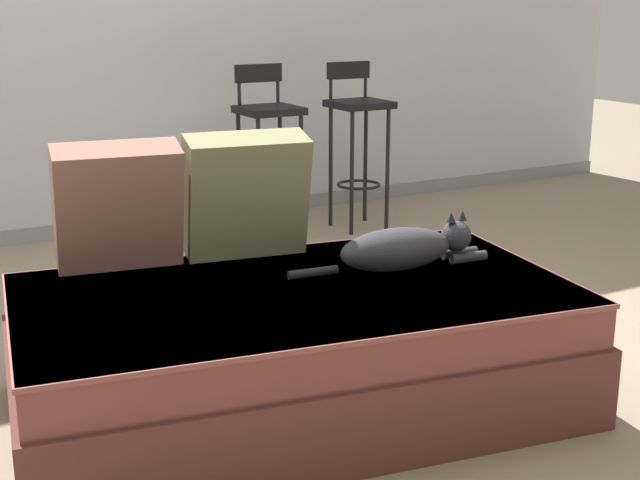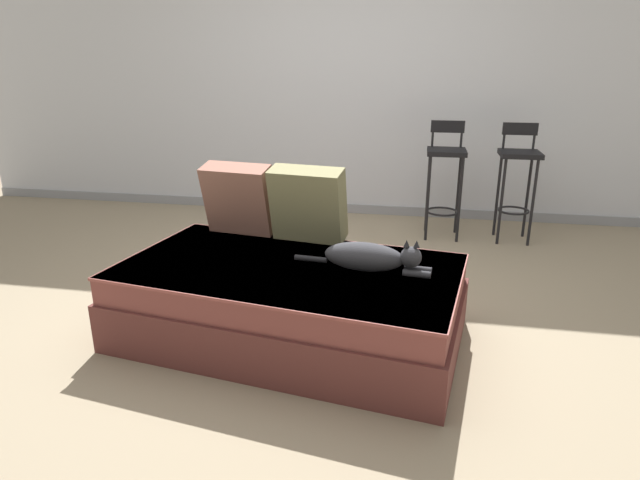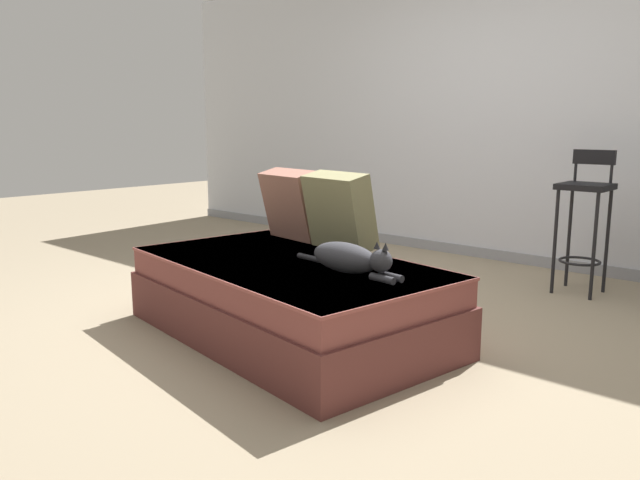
{
  "view_description": "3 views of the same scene",
  "coord_description": "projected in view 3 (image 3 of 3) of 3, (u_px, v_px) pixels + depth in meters",
  "views": [
    {
      "loc": [
        -1.28,
        -2.86,
        1.35
      ],
      "look_at": [
        0.15,
        -0.3,
        0.55
      ],
      "focal_mm": 50.0,
      "sensor_mm": 36.0,
      "label": 1
    },
    {
      "loc": [
        0.65,
        -3.0,
        1.48
      ],
      "look_at": [
        0.15,
        -0.3,
        0.55
      ],
      "focal_mm": 30.0,
      "sensor_mm": 36.0,
      "label": 2
    },
    {
      "loc": [
        2.35,
        -2.76,
        1.16
      ],
      "look_at": [
        0.15,
        -0.3,
        0.55
      ],
      "focal_mm": 35.0,
      "sensor_mm": 36.0,
      "label": 3
    }
  ],
  "objects": [
    {
      "name": "bar_stool_near_window",
      "position": [
        585.0,
        207.0,
        4.26
      ],
      "size": [
        0.32,
        0.32,
        0.99
      ],
      "color": "black",
      "rests_on": "ground"
    },
    {
      "name": "throw_pillow_corner",
      "position": [
        293.0,
        204.0,
        4.0
      ],
      "size": [
        0.46,
        0.31,
        0.45
      ],
      "color": "#936051",
      "rests_on": "couch"
    },
    {
      "name": "throw_pillow_middle",
      "position": [
        339.0,
        211.0,
        3.65
      ],
      "size": [
        0.47,
        0.31,
        0.46
      ],
      "color": "#847F56",
      "rests_on": "couch"
    },
    {
      "name": "couch",
      "position": [
        288.0,
        298.0,
        3.44
      ],
      "size": [
        1.96,
        1.3,
        0.43
      ],
      "color": "brown",
      "rests_on": "ground"
    },
    {
      "name": "ground_plane",
      "position": [
        334.0,
        319.0,
        3.77
      ],
      "size": [
        16.0,
        16.0,
        0.0
      ],
      "primitive_type": "plane",
      "color": "gray",
      "rests_on": "ground"
    },
    {
      "name": "wall_baseboard_trim",
      "position": [
        499.0,
        255.0,
        5.37
      ],
      "size": [
        8.0,
        0.02,
        0.09
      ],
      "primitive_type": "cube",
      "color": "gray",
      "rests_on": "ground"
    },
    {
      "name": "wall_back_panel",
      "position": [
        510.0,
        107.0,
        5.18
      ],
      "size": [
        8.0,
        0.1,
        2.6
      ],
      "primitive_type": "cube",
      "color": "silver",
      "rests_on": "ground"
    },
    {
      "name": "cat",
      "position": [
        349.0,
        258.0,
        3.11
      ],
      "size": [
        0.74,
        0.21,
        0.19
      ],
      "color": "#333338",
      "rests_on": "couch"
    }
  ]
}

